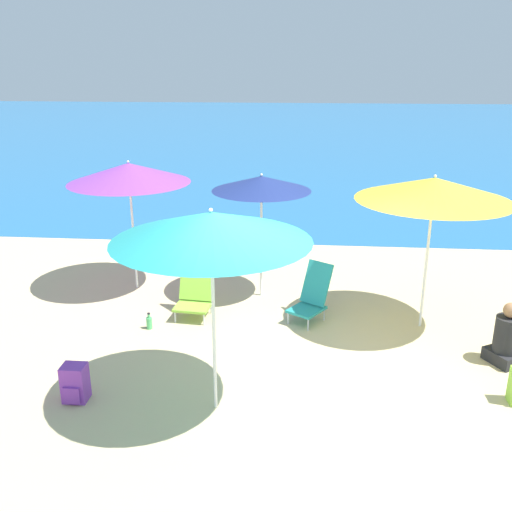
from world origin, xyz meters
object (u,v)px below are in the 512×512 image
beach_umbrella_navy (261,184)px  beach_umbrella_purple (129,173)px  backpack_purple (75,383)px  beach_umbrella_yellow (434,189)px  beach_chair_teal (312,295)px  water_bottle (149,323)px  beach_chair_lime (195,291)px  beach_umbrella_teal (211,227)px  person_seated_near (507,339)px

beach_umbrella_navy → beach_umbrella_purple: bearing=176.0°
beach_umbrella_navy → backpack_purple: (-1.81, -3.14, -1.60)m
beach_umbrella_yellow → beach_chair_teal: size_ratio=2.62×
beach_chair_teal → water_bottle: beach_chair_teal is taller
beach_umbrella_yellow → water_bottle: bearing=-173.7°
beach_chair_lime → backpack_purple: 2.51m
beach_umbrella_teal → person_seated_near: bearing=20.3°
beach_umbrella_teal → backpack_purple: beach_umbrella_teal is taller
beach_umbrella_navy → water_bottle: 2.63m
beach_umbrella_teal → beach_chair_teal: size_ratio=2.69×
beach_umbrella_teal → backpack_purple: 2.40m
beach_umbrella_purple → person_seated_near: size_ratio=2.62×
beach_umbrella_navy → beach_chair_teal: size_ratio=2.38×
beach_umbrella_yellow → beach_umbrella_teal: 3.40m
beach_umbrella_teal → water_bottle: size_ratio=9.24×
beach_umbrella_navy → beach_umbrella_teal: bearing=-94.5°
beach_chair_teal → backpack_purple: (-2.61, -2.32, -0.17)m
beach_umbrella_teal → beach_chair_teal: (1.04, 2.31, -1.66)m
beach_umbrella_navy → water_bottle: (-1.47, -1.34, -1.72)m
beach_umbrella_yellow → water_bottle: 4.26m
beach_chair_teal → person_seated_near: beach_chair_teal is taller
beach_umbrella_navy → beach_chair_lime: 1.89m
beach_chair_lime → beach_chair_teal: 1.70m
beach_umbrella_purple → water_bottle: size_ratio=8.75×
beach_umbrella_teal → beach_chair_lime: size_ratio=2.75×
beach_umbrella_teal → beach_chair_lime: 2.94m
beach_umbrella_yellow → person_seated_near: (0.85, -0.96, -1.65)m
beach_chair_lime → backpack_purple: bearing=-105.6°
beach_umbrella_purple → beach_chair_lime: 2.16m
beach_umbrella_navy → beach_chair_teal: (0.80, -0.83, -1.44)m
beach_umbrella_yellow → beach_umbrella_navy: 2.51m
beach_umbrella_navy → beach_chair_lime: (-0.90, -0.81, -1.44)m
water_bottle → beach_umbrella_yellow: bearing=6.3°
beach_chair_lime → beach_umbrella_teal: bearing=-68.7°
beach_chair_teal → person_seated_near: size_ratio=1.03×
beach_umbrella_teal → water_bottle: beach_umbrella_teal is taller
beach_umbrella_yellow → person_seated_near: 2.09m
beach_umbrella_teal → beach_chair_teal: 3.03m
beach_umbrella_navy → beach_umbrella_yellow: bearing=-21.5°
beach_chair_lime → beach_chair_teal: beach_chair_teal is taller
beach_umbrella_yellow → water_bottle: (-3.80, -0.42, -1.88)m
beach_chair_lime → backpack_purple: beach_chair_lime is taller
person_seated_near → water_bottle: size_ratio=3.34×
beach_umbrella_yellow → beach_umbrella_teal: bearing=-139.3°
beach_umbrella_teal → beach_chair_lime: beach_umbrella_teal is taller
beach_umbrella_purple → beach_umbrella_teal: beach_umbrella_teal is taller
beach_umbrella_yellow → water_bottle: size_ratio=9.00×
backpack_purple → beach_chair_lime: bearing=68.8°
beach_chair_lime → person_seated_near: (4.08, -1.06, -0.05)m
beach_umbrella_navy → beach_chair_teal: bearing=-46.0°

